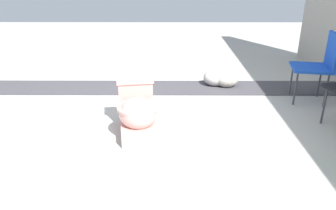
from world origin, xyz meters
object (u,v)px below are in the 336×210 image
(toilet, at_px, (137,113))
(folding_chair_left, at_px, (321,61))
(boulder_far, at_px, (215,77))
(boulder_near, at_px, (227,79))

(toilet, xyz_separation_m, folding_chair_left, (-0.85, 2.10, 0.29))
(toilet, distance_m, folding_chair_left, 2.28)
(folding_chair_left, distance_m, boulder_far, 1.35)
(folding_chair_left, bearing_deg, toilet, 32.95)
(boulder_near, bearing_deg, toilet, -38.73)
(toilet, height_order, boulder_far, toilet)
(boulder_near, xyz_separation_m, boulder_far, (-0.06, -0.15, 0.00))
(toilet, bearing_deg, folding_chair_left, 102.59)
(toilet, distance_m, boulder_far, 1.72)
(boulder_near, height_order, boulder_far, boulder_far)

